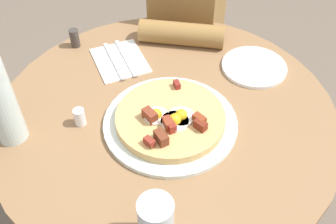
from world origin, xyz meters
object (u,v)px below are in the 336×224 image
object	(u,v)px
dining_table	(166,153)
person_seated	(189,48)
pepper_shaker	(75,38)
bread_plate	(254,67)
fork	(114,61)
knife	(126,58)
breakfast_pizza	(170,118)
salt_shaker	(80,117)
water_glass	(156,223)
pizza_plate	(170,123)

from	to	relation	value
dining_table	person_seated	xyz separation A→B (m)	(-0.58, -0.06, -0.05)
pepper_shaker	bread_plate	bearing A→B (deg)	92.93
person_seated	bread_plate	xyz separation A→B (m)	(0.35, 0.26, 0.23)
fork	knife	distance (m)	0.04
fork	pepper_shaker	size ratio (longest dim) A/B	3.17
breakfast_pizza	pepper_shaker	size ratio (longest dim) A/B	4.77
dining_table	salt_shaker	distance (m)	0.29
person_seated	water_glass	size ratio (longest dim) A/B	9.30
dining_table	water_glass	xyz separation A→B (m)	(0.34, 0.07, 0.23)
dining_table	bread_plate	size ratio (longest dim) A/B	4.76
pizza_plate	fork	xyz separation A→B (m)	(-0.20, -0.22, 0.00)
dining_table	pepper_shaker	xyz separation A→B (m)	(-0.20, -0.34, 0.20)
dining_table	breakfast_pizza	size ratio (longest dim) A/B	3.28
dining_table	pepper_shaker	bearing A→B (deg)	-120.97
dining_table	water_glass	distance (m)	0.42
pizza_plate	fork	world-z (taller)	pizza_plate
dining_table	pepper_shaker	world-z (taller)	pepper_shaker
dining_table	pepper_shaker	distance (m)	0.44
water_glass	salt_shaker	bearing A→B (deg)	-133.10
breakfast_pizza	bread_plate	world-z (taller)	breakfast_pizza
fork	water_glass	bearing A→B (deg)	-8.76
person_seated	pizza_plate	distance (m)	0.67
breakfast_pizza	pepper_shaker	world-z (taller)	breakfast_pizza
dining_table	fork	world-z (taller)	fork
pizza_plate	breakfast_pizza	bearing A→B (deg)	17.50
pizza_plate	knife	xyz separation A→B (m)	(-0.22, -0.19, 0.00)
water_glass	pepper_shaker	distance (m)	0.68
knife	person_seated	bearing A→B (deg)	127.38
dining_table	person_seated	distance (m)	0.58
dining_table	person_seated	world-z (taller)	person_seated
pizza_plate	fork	size ratio (longest dim) A/B	1.85
pizza_plate	pepper_shaker	world-z (taller)	pepper_shaker
dining_table	person_seated	bearing A→B (deg)	-174.43
bread_plate	dining_table	bearing A→B (deg)	-41.28
fork	breakfast_pizza	bearing A→B (deg)	10.64
bread_plate	fork	bearing A→B (deg)	-79.23
person_seated	fork	size ratio (longest dim) A/B	6.31
pizza_plate	knife	bearing A→B (deg)	-138.96
fork	person_seated	bearing A→B (deg)	124.57
breakfast_pizza	bread_plate	xyz separation A→B (m)	(-0.28, 0.18, -0.02)
breakfast_pizza	fork	bearing A→B (deg)	-132.32
pizza_plate	fork	distance (m)	0.30
breakfast_pizza	salt_shaker	distance (m)	0.22
fork	salt_shaker	world-z (taller)	salt_shaker
pizza_plate	knife	world-z (taller)	pizza_plate
pizza_plate	knife	size ratio (longest dim) A/B	1.85
water_glass	pepper_shaker	xyz separation A→B (m)	(-0.55, -0.41, -0.03)
dining_table	knife	distance (m)	0.30
pizza_plate	bread_plate	xyz separation A→B (m)	(-0.27, 0.18, -0.00)
pizza_plate	salt_shaker	world-z (taller)	salt_shaker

